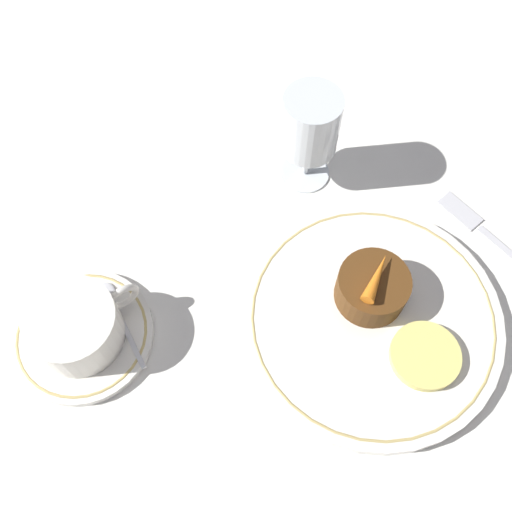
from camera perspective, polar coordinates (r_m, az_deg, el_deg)
name	(u,v)px	position (r m, az deg, el deg)	size (l,w,h in m)	color
ground_plane	(313,308)	(0.63, 5.47, -4.98)	(3.00, 3.00, 0.00)	white
dinner_plate	(372,319)	(0.62, 10.99, -5.94)	(0.26, 0.26, 0.01)	white
saucer	(83,335)	(0.63, -16.17, -7.23)	(0.14, 0.14, 0.01)	white
coffee_cup	(75,326)	(0.60, -16.83, -6.39)	(0.11, 0.09, 0.05)	white
spoon	(119,314)	(0.63, -12.96, -5.40)	(0.02, 0.10, 0.00)	silver
wine_glass	(310,129)	(0.64, 5.19, 11.99)	(0.06, 0.06, 0.13)	silver
fork	(496,241)	(0.71, 21.89, 1.31)	(0.04, 0.19, 0.01)	silver
dessert_cake	(372,288)	(0.61, 10.99, -3.02)	(0.07, 0.07, 0.04)	#563314
carrot_garnish	(377,277)	(0.59, 11.42, -2.00)	(0.05, 0.04, 0.01)	orange
pineapple_slice	(425,356)	(0.61, 15.80, -9.13)	(0.07, 0.07, 0.01)	#EFE075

